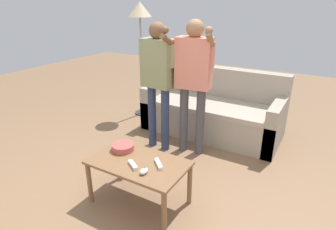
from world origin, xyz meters
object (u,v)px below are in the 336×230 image
(game_remote_nunchuk, at_px, (144,171))
(game_remote_wand_far, at_px, (133,165))
(couch, at_px, (213,111))
(floor_lamp, at_px, (140,18))
(coffee_table, at_px, (139,167))
(player_left, at_px, (158,73))
(game_remote_wand_near, at_px, (159,164))
(snack_bowl, at_px, (123,147))
(player_center, at_px, (194,73))

(game_remote_nunchuk, relative_size, game_remote_wand_far, 0.61)
(couch, distance_m, floor_lamp, 1.78)
(couch, height_order, coffee_table, couch)
(game_remote_nunchuk, height_order, game_remote_wand_far, game_remote_nunchuk)
(player_left, bearing_deg, game_remote_nunchuk, -63.11)
(player_left, bearing_deg, couch, 62.98)
(floor_lamp, xyz_separation_m, game_remote_wand_near, (1.48, -1.86, -1.08))
(snack_bowl, height_order, player_left, player_left)
(game_remote_nunchuk, height_order, player_center, player_center)
(snack_bowl, bearing_deg, game_remote_wand_near, -7.68)
(snack_bowl, bearing_deg, floor_lamp, 120.09)
(couch, xyz_separation_m, floor_lamp, (-1.27, 0.06, 1.24))
(coffee_table, bearing_deg, game_remote_wand_near, 11.00)
(couch, relative_size, player_left, 1.21)
(game_remote_nunchuk, bearing_deg, coffee_table, 139.49)
(player_center, bearing_deg, player_left, -165.30)
(coffee_table, distance_m, snack_bowl, 0.29)
(floor_lamp, bearing_deg, couch, -2.62)
(game_remote_nunchuk, bearing_deg, floor_lamp, 125.54)
(couch, bearing_deg, coffee_table, -89.39)
(player_center, xyz_separation_m, game_remote_wand_near, (0.21, -1.10, -0.55))
(player_left, bearing_deg, game_remote_wand_near, -57.75)
(snack_bowl, bearing_deg, player_left, 101.03)
(player_left, relative_size, game_remote_wand_far, 10.93)
(snack_bowl, height_order, game_remote_nunchuk, snack_bowl)
(game_remote_wand_near, bearing_deg, floor_lamp, 128.63)
(coffee_table, distance_m, player_left, 1.27)
(snack_bowl, bearing_deg, coffee_table, -21.03)
(floor_lamp, height_order, game_remote_wand_near, floor_lamp)
(couch, relative_size, game_remote_wand_far, 13.23)
(coffee_table, height_order, game_remote_wand_near, game_remote_wand_near)
(snack_bowl, relative_size, game_remote_nunchuk, 2.44)
(game_remote_wand_far, bearing_deg, snack_bowl, 144.15)
(game_remote_wand_near, bearing_deg, couch, 96.67)
(game_remote_wand_near, relative_size, game_remote_wand_far, 0.99)
(snack_bowl, relative_size, game_remote_wand_near, 1.50)
(floor_lamp, bearing_deg, coffee_table, -55.68)
(couch, distance_m, player_center, 0.99)
(floor_lamp, height_order, player_left, floor_lamp)
(player_left, height_order, game_remote_wand_far, player_left)
(game_remote_nunchuk, bearing_deg, game_remote_wand_far, 164.41)
(snack_bowl, distance_m, floor_lamp, 2.34)
(coffee_table, relative_size, game_remote_nunchuk, 10.02)
(floor_lamp, bearing_deg, game_remote_nunchuk, -54.46)
(coffee_table, xyz_separation_m, player_left, (-0.43, 1.03, 0.60))
(player_center, distance_m, game_remote_wand_near, 1.24)
(couch, distance_m, snack_bowl, 1.76)
(snack_bowl, distance_m, game_remote_nunchuk, 0.47)
(game_remote_wand_far, bearing_deg, coffee_table, 95.04)
(snack_bowl, relative_size, player_left, 0.14)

